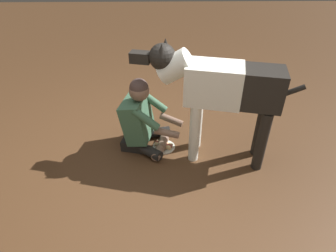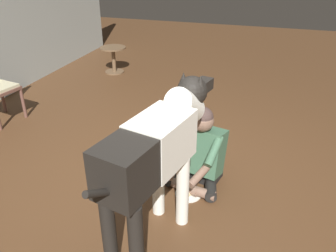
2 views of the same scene
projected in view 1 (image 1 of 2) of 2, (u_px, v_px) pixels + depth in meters
The scene contains 4 objects.
ground_plane at pixel (152, 160), 3.05m from camera, with size 16.18×16.18×0.00m, color #50331E.
person_sitting_on_floor at pixel (142, 120), 3.08m from camera, with size 0.70×0.57×0.82m.
large_dog at pixel (219, 88), 2.69m from camera, with size 1.58×0.54×1.22m.
hot_dog_on_plate at pixel (164, 146), 3.22m from camera, with size 0.25×0.25×0.06m.
Camera 1 is at (-0.12, 2.31, 2.04)m, focal length 30.60 mm.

